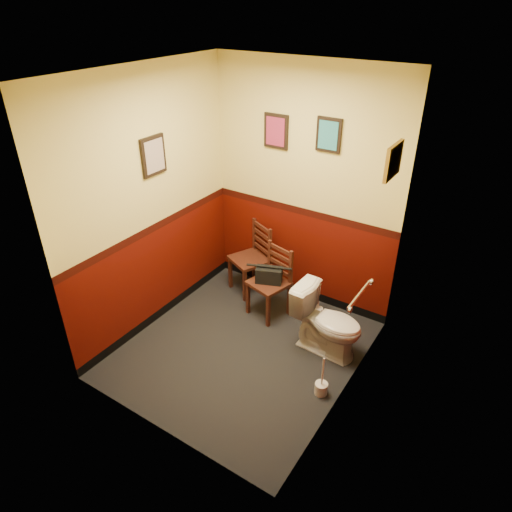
{
  "coord_description": "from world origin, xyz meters",
  "views": [
    {
      "loc": [
        2.07,
        -2.96,
        3.23
      ],
      "look_at": [
        0.0,
        0.25,
        1.0
      ],
      "focal_mm": 32.0,
      "sensor_mm": 36.0,
      "label": 1
    }
  ],
  "objects": [
    {
      "name": "wall_left",
      "position": [
        -1.1,
        0.0,
        1.35
      ],
      "size": [
        0.0,
        2.4,
        2.7
      ],
      "primitive_type": "cube",
      "rotation": [
        1.57,
        0.0,
        1.57
      ],
      "color": "#480B04",
      "rests_on": "ground"
    },
    {
      "name": "framed_print_left",
      "position": [
        -1.08,
        0.1,
        1.85
      ],
      "size": [
        0.04,
        0.3,
        0.38
      ],
      "color": "black",
      "rests_on": "wall_left"
    },
    {
      "name": "ceiling",
      "position": [
        0.0,
        0.0,
        2.7
      ],
      "size": [
        2.2,
        2.4,
        0.0
      ],
      "primitive_type": "cube",
      "rotation": [
        3.14,
        0.0,
        0.0
      ],
      "color": "silver",
      "rests_on": "ground"
    },
    {
      "name": "chair_right",
      "position": [
        -0.09,
        0.7,
        0.41
      ],
      "size": [
        0.47,
        0.47,
        0.83
      ],
      "rotation": [
        0.0,
        0.0,
        -0.26
      ],
      "color": "#492016",
      "rests_on": "floor"
    },
    {
      "name": "chair_left",
      "position": [
        -0.53,
        0.99,
        0.43
      ],
      "size": [
        0.54,
        0.54,
        0.86
      ],
      "rotation": [
        0.0,
        0.0,
        -0.44
      ],
      "color": "#492016",
      "rests_on": "floor"
    },
    {
      "name": "framed_print_right",
      "position": [
        1.08,
        0.6,
        2.05
      ],
      "size": [
        0.04,
        0.34,
        0.28
      ],
      "color": "olive",
      "rests_on": "wall_right"
    },
    {
      "name": "wall_front",
      "position": [
        0.0,
        -1.2,
        1.35
      ],
      "size": [
        2.2,
        0.0,
        2.7
      ],
      "primitive_type": "cube",
      "rotation": [
        -1.57,
        0.0,
        0.0
      ],
      "color": "#480B04",
      "rests_on": "ground"
    },
    {
      "name": "framed_print_back_b",
      "position": [
        0.25,
        1.18,
        2.0
      ],
      "size": [
        0.26,
        0.04,
        0.34
      ],
      "color": "black",
      "rests_on": "wall_back"
    },
    {
      "name": "grab_bar",
      "position": [
        1.07,
        0.25,
        0.95
      ],
      "size": [
        0.05,
        0.56,
        0.06
      ],
      "color": "silver",
      "rests_on": "wall_right"
    },
    {
      "name": "toilet_brush",
      "position": [
        0.94,
        -0.11,
        0.07
      ],
      "size": [
        0.12,
        0.12,
        0.43
      ],
      "color": "silver",
      "rests_on": "floor"
    },
    {
      "name": "tp_stack",
      "position": [
        0.35,
        0.95,
        0.15
      ],
      "size": [
        0.2,
        0.12,
        0.35
      ],
      "color": "silver",
      "rests_on": "floor"
    },
    {
      "name": "floor",
      "position": [
        0.0,
        0.0,
        0.0
      ],
      "size": [
        2.2,
        2.4,
        0.0
      ],
      "primitive_type": "cube",
      "color": "black",
      "rests_on": "ground"
    },
    {
      "name": "handbag",
      "position": [
        -0.1,
        0.67,
        0.52
      ],
      "size": [
        0.32,
        0.24,
        0.21
      ],
      "rotation": [
        0.0,
        0.0,
        0.38
      ],
      "color": "black",
      "rests_on": "chair_right"
    },
    {
      "name": "toilet",
      "position": [
        0.72,
        0.46,
        0.35
      ],
      "size": [
        0.74,
        0.43,
        0.71
      ],
      "primitive_type": "imported",
      "rotation": [
        0.0,
        0.0,
        1.53
      ],
      "color": "white",
      "rests_on": "floor"
    },
    {
      "name": "framed_print_back_a",
      "position": [
        -0.35,
        1.18,
        1.95
      ],
      "size": [
        0.28,
        0.04,
        0.36
      ],
      "color": "black",
      "rests_on": "wall_back"
    },
    {
      "name": "wall_back",
      "position": [
        0.0,
        1.2,
        1.35
      ],
      "size": [
        2.2,
        0.0,
        2.7
      ],
      "primitive_type": "cube",
      "rotation": [
        1.57,
        0.0,
        0.0
      ],
      "color": "#480B04",
      "rests_on": "ground"
    },
    {
      "name": "wall_right",
      "position": [
        1.1,
        0.0,
        1.35
      ],
      "size": [
        0.0,
        2.4,
        2.7
      ],
      "primitive_type": "cube",
      "rotation": [
        1.57,
        0.0,
        -1.57
      ],
      "color": "#480B04",
      "rests_on": "ground"
    }
  ]
}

